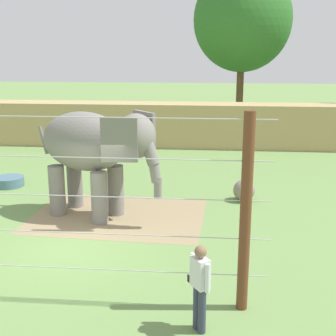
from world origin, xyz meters
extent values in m
plane|color=#6B8E4C|center=(0.00, 0.00, 0.00)|extent=(120.00, 120.00, 0.00)
cube|color=#937F5B|center=(0.76, 2.36, 0.00)|extent=(5.44, 4.12, 0.01)
cube|color=tan|center=(0.00, 13.10, 1.13)|extent=(36.00, 1.80, 2.25)
cylinder|color=gray|center=(0.67, 2.49, 0.78)|extent=(0.49, 0.49, 1.56)
cylinder|color=gray|center=(0.35, 1.70, 0.78)|extent=(0.49, 0.49, 1.56)
cylinder|color=gray|center=(-0.80, 3.10, 0.78)|extent=(0.49, 0.49, 1.56)
cylinder|color=gray|center=(-1.12, 2.30, 0.78)|extent=(0.49, 0.49, 1.56)
ellipsoid|color=gray|center=(-0.22, 2.40, 2.31)|extent=(3.27, 2.54, 1.78)
ellipsoid|color=gray|center=(1.45, 1.71, 2.63)|extent=(1.48, 1.55, 1.29)
cube|color=gray|center=(1.60, 2.37, 2.63)|extent=(0.76, 0.81, 1.22)
cube|color=gray|center=(1.10, 1.14, 2.63)|extent=(1.01, 0.16, 1.22)
cylinder|color=gray|center=(1.90, 1.53, 2.17)|extent=(0.64, 0.54, 0.70)
cylinder|color=gray|center=(2.02, 1.48, 1.68)|extent=(0.48, 0.42, 0.65)
cylinder|color=gray|center=(2.10, 1.45, 1.22)|extent=(0.30, 0.30, 0.61)
cylinder|color=gray|center=(-1.72, 3.01, 2.20)|extent=(0.35, 0.23, 0.89)
sphere|color=gray|center=(4.73, 4.17, 0.37)|extent=(0.73, 0.73, 0.73)
cylinder|color=brown|center=(4.23, -2.59, 1.97)|extent=(0.22, 0.22, 3.94)
cylinder|color=#B7B7BC|center=(0.00, -2.59, 0.71)|extent=(9.46, 0.02, 0.02)
cylinder|color=#B7B7BC|center=(0.00, -2.59, 1.48)|extent=(9.46, 0.02, 0.02)
cylinder|color=#B7B7BC|center=(0.00, -2.59, 2.25)|extent=(9.46, 0.02, 0.02)
cylinder|color=#B7B7BC|center=(0.00, -2.59, 3.01)|extent=(9.46, 0.02, 0.02)
cylinder|color=#B7B7BC|center=(0.00, -2.59, 3.78)|extent=(9.46, 0.02, 0.02)
cylinder|color=#33384C|center=(3.45, -3.49, 0.44)|extent=(0.15, 0.15, 0.88)
cylinder|color=#33384C|center=(3.36, -3.35, 0.44)|extent=(0.15, 0.15, 0.88)
cube|color=silver|center=(3.41, -3.42, 1.16)|extent=(0.38, 0.42, 0.56)
sphere|color=#846047|center=(3.41, -3.42, 1.56)|extent=(0.22, 0.22, 0.22)
cylinder|color=silver|center=(3.54, -3.62, 1.16)|extent=(0.12, 0.12, 0.54)
cylinder|color=silver|center=(3.27, -3.22, 1.16)|extent=(0.12, 0.12, 0.54)
cube|color=black|center=(3.20, -3.25, 0.94)|extent=(0.05, 0.07, 0.14)
cylinder|color=slate|center=(-3.94, 5.09, 0.17)|extent=(1.10, 1.10, 0.35)
cylinder|color=#38607A|center=(-3.94, 5.09, 0.32)|extent=(1.01, 1.01, 0.02)
cylinder|color=brown|center=(5.35, 18.57, 2.09)|extent=(0.44, 0.44, 4.19)
ellipsoid|color=#2D6B28|center=(5.35, 18.57, 6.71)|extent=(5.93, 5.93, 6.22)
camera|label=1|loc=(3.52, -10.86, 5.00)|focal=49.20mm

